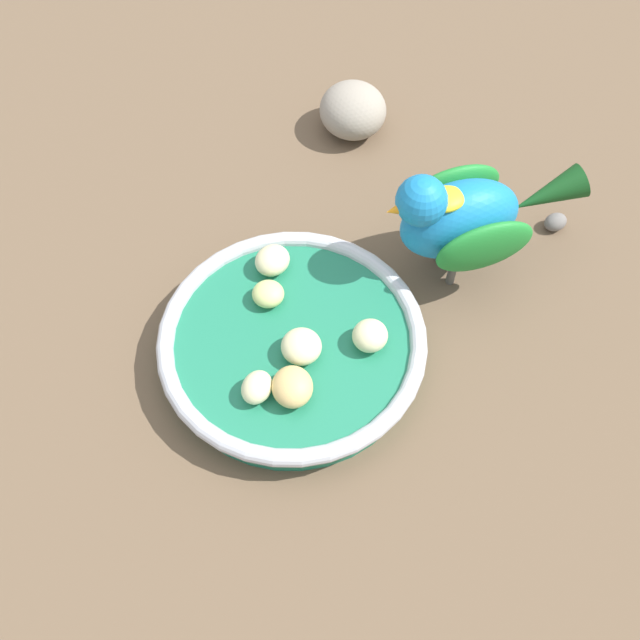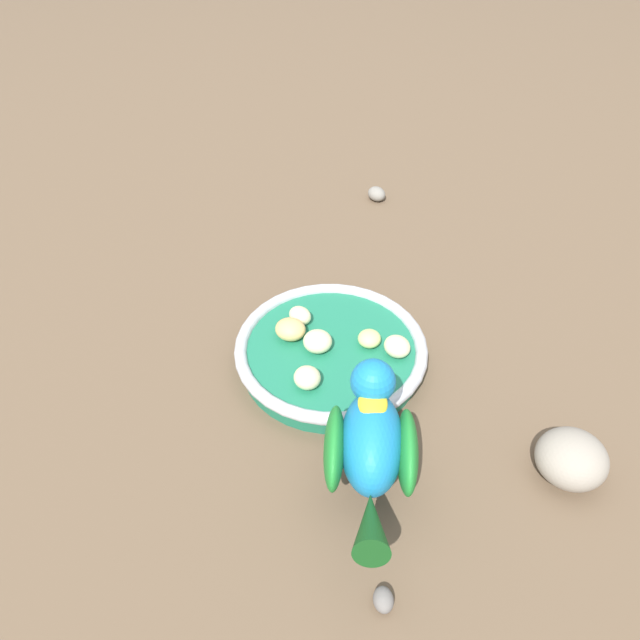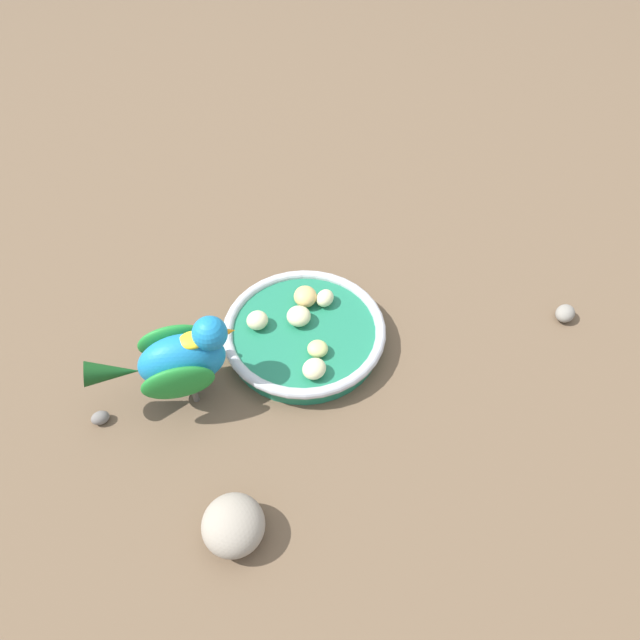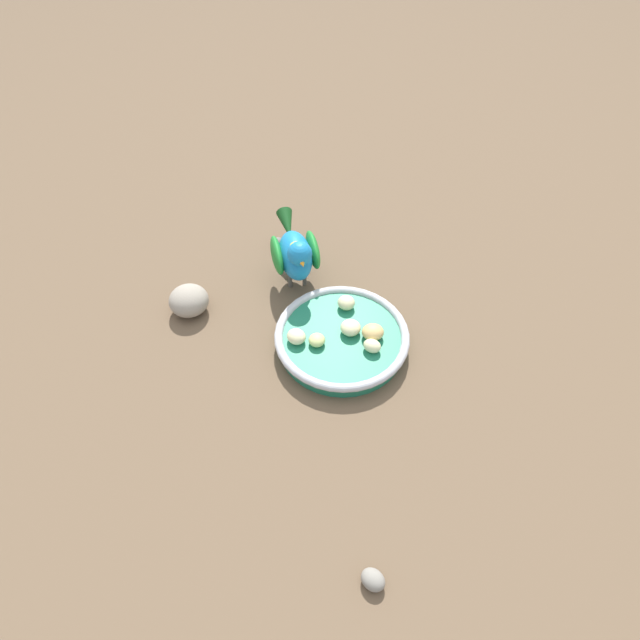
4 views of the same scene
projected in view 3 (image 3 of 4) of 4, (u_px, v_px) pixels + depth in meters
The scene contains 12 objects.
ground_plane at pixel (285, 342), 0.73m from camera, with size 4.00×4.00×0.00m, color brown.
feeding_bowl at pixel (304, 333), 0.71m from camera, with size 0.21×0.21×0.03m.
apple_piece_0 at pixel (257, 320), 0.70m from camera, with size 0.03×0.03×0.02m, color beige.
apple_piece_1 at pixel (300, 318), 0.71m from camera, with size 0.03×0.03×0.02m, color beige.
apple_piece_2 at pixel (305, 296), 0.73m from camera, with size 0.03×0.03×0.02m, color tan.
apple_piece_3 at pixel (325, 298), 0.73m from camera, with size 0.03×0.02×0.02m, color beige.
apple_piece_4 at pixel (314, 369), 0.66m from camera, with size 0.03×0.03×0.02m, color beige.
apple_piece_5 at pixel (318, 349), 0.68m from camera, with size 0.03×0.02×0.02m, color #C6D17A.
parrot at pixel (178, 358), 0.62m from camera, with size 0.17×0.10×0.12m.
rock_large at pixel (233, 525), 0.55m from camera, with size 0.06×0.06×0.05m, color gray.
pebble_0 at pixel (565, 313), 0.75m from camera, with size 0.03×0.02×0.02m, color gray.
pebble_1 at pixel (100, 418), 0.65m from camera, with size 0.02×0.02×0.02m, color slate.
Camera 3 is at (-0.23, -0.39, 0.57)m, focal length 31.71 mm.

